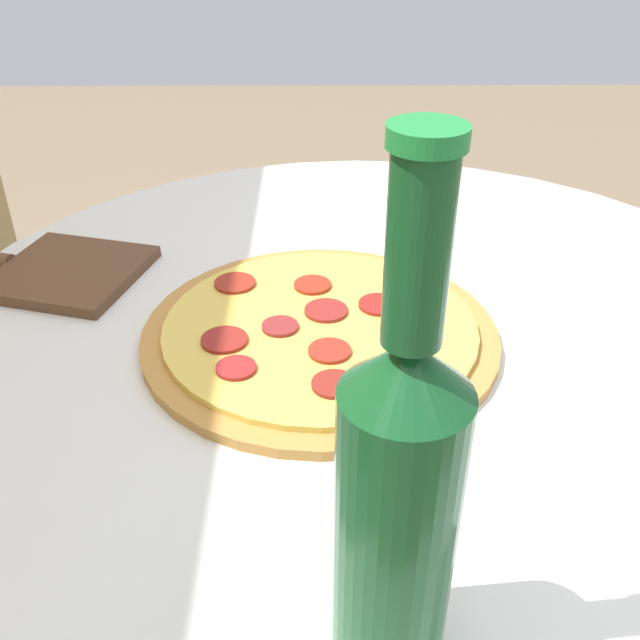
{
  "coord_description": "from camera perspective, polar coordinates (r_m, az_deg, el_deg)",
  "views": [
    {
      "loc": [
        -0.58,
        0.06,
        1.14
      ],
      "look_at": [
        -0.03,
        0.06,
        0.8
      ],
      "focal_mm": 40.0,
      "sensor_mm": 36.0,
      "label": 1
    }
  ],
  "objects": [
    {
      "name": "beer_bottle",
      "position": [
        0.35,
        6.25,
        -14.01
      ],
      "size": [
        0.06,
        0.06,
        0.29
      ],
      "color": "#144C23",
      "rests_on": "table"
    },
    {
      "name": "pizza_paddle",
      "position": [
        0.81,
        -21.18,
        3.83
      ],
      "size": [
        0.17,
        0.29,
        0.02
      ],
      "rotation": [
        0.0,
        0.0,
        1.3
      ],
      "color": "brown",
      "rests_on": "table"
    },
    {
      "name": "pizza",
      "position": [
        0.65,
        -0.04,
        -0.92
      ],
      "size": [
        0.33,
        0.33,
        0.02
      ],
      "color": "#B77F3D",
      "rests_on": "table"
    },
    {
      "name": "table",
      "position": [
        0.8,
        4.07,
        -11.74
      ],
      "size": [
        0.89,
        0.89,
        0.78
      ],
      "color": "silver",
      "rests_on": "ground_plane"
    }
  ]
}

